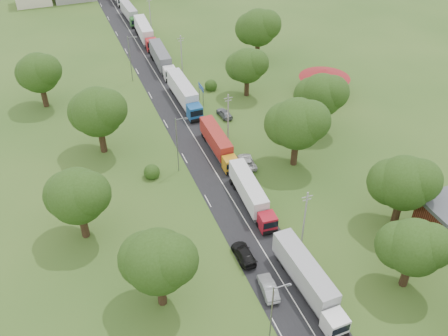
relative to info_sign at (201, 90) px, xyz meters
name	(u,v)px	position (x,y,z in m)	size (l,w,h in m)	color
ground	(245,220)	(-5.20, -35.00, -3.00)	(260.00, 260.00, 0.00)	#2C4F1A
road	(201,148)	(-5.20, -15.00, -3.00)	(8.00, 200.00, 0.04)	black
info_sign	(201,90)	(0.00, 0.00, 0.00)	(0.12, 3.10, 4.10)	slate
pole_1	(305,218)	(0.30, -42.00, 1.68)	(1.60, 0.24, 9.00)	gray
pole_2	(228,116)	(0.30, -14.00, 1.68)	(1.60, 0.24, 9.00)	gray
pole_3	(181,55)	(0.30, 14.00, 1.68)	(1.60, 0.24, 9.00)	gray
pole_4	(150,13)	(0.30, 42.00, 1.68)	(1.60, 0.24, 9.00)	gray
lamp_0	(273,314)	(-10.55, -55.00, 2.55)	(2.03, 0.22, 10.00)	slate
lamp_1	(178,142)	(-10.55, -20.00, 2.55)	(2.03, 0.22, 10.00)	slate
lamp_2	(131,56)	(-10.55, 15.00, 2.55)	(2.03, 0.22, 10.00)	slate
tree_2	(414,246)	(8.79, -52.86, 3.59)	(8.00, 8.00, 10.10)	#382616
tree_3	(404,182)	(14.79, -42.84, 4.22)	(8.80, 8.80, 11.07)	#382616
tree_4	(297,123)	(7.79, -24.83, 4.85)	(9.60, 9.60, 12.05)	#382616
tree_5	(321,95)	(16.79, -16.84, 4.22)	(8.80, 8.80, 11.07)	#382616
tree_6	(247,65)	(9.79, 0.14, 3.59)	(8.00, 8.00, 10.10)	#382616
tree_7	(258,27)	(18.79, 15.17, 4.85)	(9.60, 9.60, 12.05)	#382616
tree_10	(158,260)	(-20.21, -44.84, 4.22)	(8.80, 8.80, 11.07)	#382616
tree_11	(77,195)	(-27.21, -29.84, 4.22)	(8.80, 8.80, 11.07)	#382616
tree_12	(97,111)	(-21.21, -9.83, 4.85)	(9.60, 9.60, 12.05)	#382616
tree_13	(38,72)	(-29.21, 10.16, 4.22)	(8.80, 8.80, 11.07)	#382616
house_cream	(324,78)	(24.80, -5.00, 0.64)	(10.08, 10.08, 5.80)	beige
truck_0	(308,279)	(-3.03, -49.63, -0.81)	(2.96, 14.92, 4.13)	silver
truck_1	(251,193)	(-3.02, -31.91, -0.96)	(2.98, 13.95, 3.85)	maroon
truck_2	(218,143)	(-2.83, -17.29, -1.02)	(2.40, 13.49, 3.74)	#BE8316
truck_3	(184,93)	(-3.16, 1.24, -0.70)	(2.81, 15.67, 4.34)	#164B89
truck_4	(162,59)	(-3.01, 18.88, -0.78)	(3.09, 15.15, 4.19)	white
truck_5	(145,32)	(-2.84, 35.52, -0.70)	(3.30, 15.68, 4.33)	#B11B1F
truck_6	(130,13)	(-3.25, 51.54, -0.99)	(2.75, 13.71, 3.79)	#225720
car_lane_mid	(268,288)	(-7.56, -48.04, -2.23)	(1.64, 4.70, 1.55)	gray
car_lane_rear	(244,254)	(-8.20, -41.72, -2.25)	(2.10, 5.16, 1.50)	black
car_verge_near	(247,162)	(0.30, -22.59, -2.29)	(2.36, 5.11, 1.42)	#BABABA
car_verge_far	(224,113)	(2.47, -6.48, -2.25)	(1.77, 4.40, 1.50)	slate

